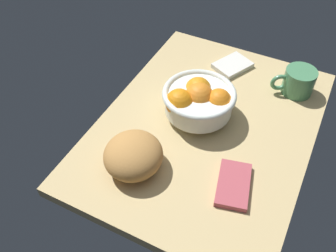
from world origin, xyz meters
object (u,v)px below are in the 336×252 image
at_px(fruit_bowl, 198,100).
at_px(napkin_spare, 233,185).
at_px(mug, 298,81).
at_px(bread_loaf, 133,155).
at_px(napkin_folded, 232,65).

xyz_separation_m(fruit_bowl, napkin_spare, (-0.18, -0.17, -0.05)).
height_order(napkin_spare, mug, mug).
bearing_deg(fruit_bowl, mug, -44.49).
xyz_separation_m(bread_loaf, napkin_folded, (0.48, -0.08, -0.04)).
relative_size(bread_loaf, napkin_spare, 1.15).
height_order(bread_loaf, mug, bread_loaf).
height_order(bread_loaf, napkin_spare, bread_loaf).
distance_m(bread_loaf, napkin_spare, 0.25).
relative_size(fruit_bowl, bread_loaf, 1.33).
height_order(bread_loaf, napkin_folded, bread_loaf).
bearing_deg(fruit_bowl, napkin_folded, -2.94).
height_order(fruit_bowl, bread_loaf, fruit_bowl).
bearing_deg(napkin_spare, napkin_folded, 20.31).
xyz_separation_m(napkin_folded, napkin_spare, (-0.43, -0.16, 0.00)).
bearing_deg(mug, bread_loaf, 147.91).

